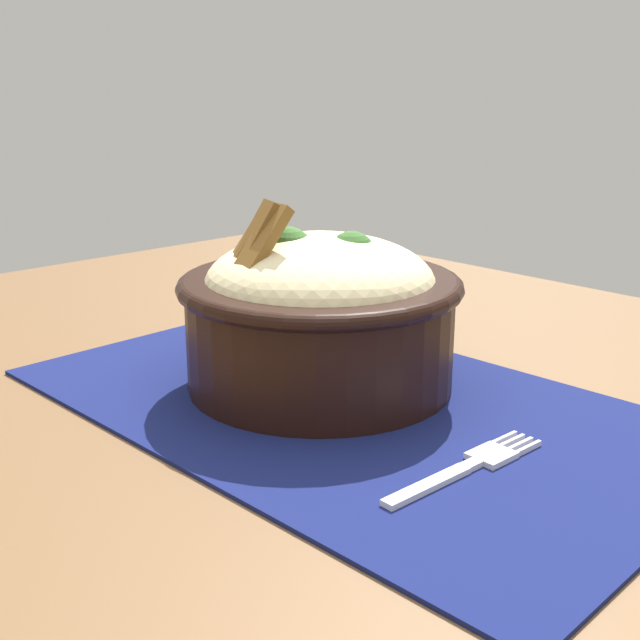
{
  "coord_description": "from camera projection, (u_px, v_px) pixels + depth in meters",
  "views": [
    {
      "loc": [
        0.35,
        -0.36,
        0.96
      ],
      "look_at": [
        -0.07,
        0.03,
        0.79
      ],
      "focal_mm": 45.3,
      "sensor_mm": 36.0,
      "label": 1
    }
  ],
  "objects": [
    {
      "name": "table",
      "position": [
        354.0,
        521.0,
        0.56
      ],
      "size": [
        1.19,
        0.91,
        0.74
      ],
      "color": "brown",
      "rests_on": "ground_plane"
    },
    {
      "name": "placemat",
      "position": [
        347.0,
        404.0,
        0.57
      ],
      "size": [
        0.48,
        0.3,
        0.0
      ],
      "primitive_type": "cube",
      "rotation": [
        0.0,
        0.0,
        0.03
      ],
      "color": "#11194C",
      "rests_on": "table"
    },
    {
      "name": "bowl",
      "position": [
        319.0,
        309.0,
        0.59
      ],
      "size": [
        0.24,
        0.24,
        0.14
      ],
      "color": "black",
      "rests_on": "placemat"
    },
    {
      "name": "fork",
      "position": [
        470.0,
        466.0,
        0.47
      ],
      "size": [
        0.02,
        0.13,
        0.0
      ],
      "color": "silver",
      "rests_on": "placemat"
    }
  ]
}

